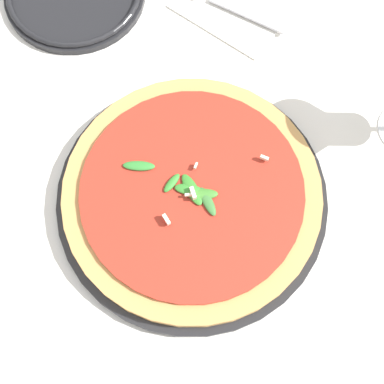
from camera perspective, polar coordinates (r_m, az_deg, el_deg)
The scene contains 4 objects.
ground_plane at distance 0.67m, azimuth -0.77°, elevation 2.02°, with size 6.00×6.00×0.00m, color silver.
pizza_arugula_main at distance 0.64m, azimuth -0.00°, elevation -0.39°, with size 0.33×0.33×0.05m.
napkin at distance 0.80m, azimuth 4.06°, elevation 18.94°, with size 0.16×0.12×0.01m.
fork at distance 0.79m, azimuth 3.62°, elevation 19.36°, with size 0.19×0.02×0.00m.
Camera 1 is at (-0.12, 0.21, 0.62)m, focal length 50.00 mm.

